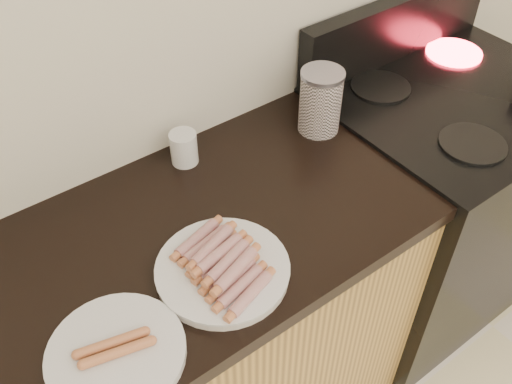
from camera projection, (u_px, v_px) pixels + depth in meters
wall_back at (165, 1)px, 1.28m from camera, size 4.00×0.04×2.60m
stove at (430, 203)px, 2.01m from camera, size 0.76×0.65×0.91m
stove_panel at (397, 27)px, 1.79m from camera, size 0.76×0.06×0.20m
burner_near_left at (473, 144)px, 1.52m from camera, size 0.18×0.18×0.01m
burner_far_left at (381, 87)px, 1.72m from camera, size 0.18×0.18×0.01m
burner_far_right at (454, 53)px, 1.87m from camera, size 0.18×0.18×0.01m
main_plate at (223, 271)px, 1.22m from camera, size 0.38×0.38×0.02m
side_plate at (116, 353)px, 1.08m from camera, size 0.34×0.34×0.02m
hotdog_pile at (222, 263)px, 1.20m from camera, size 0.12×0.25×0.05m
plain_sausages at (115, 348)px, 1.06m from camera, size 0.13×0.08×0.02m
canister at (320, 101)px, 1.53m from camera, size 0.12×0.12×0.18m
mug at (184, 148)px, 1.46m from camera, size 0.07×0.07×0.09m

